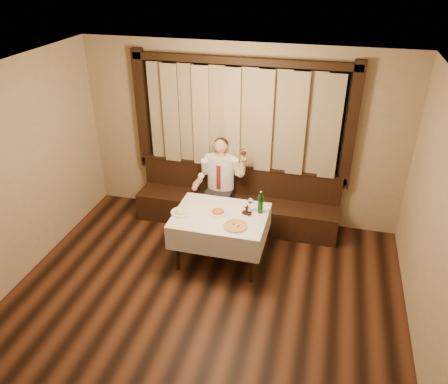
% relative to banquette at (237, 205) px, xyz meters
% --- Properties ---
extents(room, '(5.01, 6.01, 2.81)m').
position_rel_banquette_xyz_m(room, '(-0.00, -1.75, 1.19)').
color(room, black).
rests_on(room, ground).
extents(banquette, '(3.20, 0.61, 0.94)m').
position_rel_banquette_xyz_m(banquette, '(0.00, 0.00, 0.00)').
color(banquette, black).
rests_on(banquette, ground).
extents(dining_table, '(1.27, 0.97, 0.76)m').
position_rel_banquette_xyz_m(dining_table, '(0.00, -1.02, 0.34)').
color(dining_table, black).
rests_on(dining_table, ground).
extents(pizza, '(0.33, 0.33, 0.03)m').
position_rel_banquette_xyz_m(pizza, '(0.27, -1.27, 0.46)').
color(pizza, white).
rests_on(pizza, dining_table).
extents(pasta_red, '(0.27, 0.27, 0.09)m').
position_rel_banquette_xyz_m(pasta_red, '(-0.04, -0.99, 0.48)').
color(pasta_red, white).
rests_on(pasta_red, dining_table).
extents(pasta_cream, '(0.29, 0.29, 0.10)m').
position_rel_banquette_xyz_m(pasta_cream, '(-0.53, -1.11, 0.49)').
color(pasta_cream, white).
rests_on(pasta_cream, dining_table).
extents(green_bottle, '(0.07, 0.07, 0.33)m').
position_rel_banquette_xyz_m(green_bottle, '(0.51, -0.84, 0.59)').
color(green_bottle, '#115114').
rests_on(green_bottle, dining_table).
extents(table_wine_glass, '(0.08, 0.08, 0.20)m').
position_rel_banquette_xyz_m(table_wine_glass, '(0.38, -0.83, 0.59)').
color(table_wine_glass, white).
rests_on(table_wine_glass, dining_table).
extents(cruet_caddy, '(0.13, 0.09, 0.13)m').
position_rel_banquette_xyz_m(cruet_caddy, '(0.35, -0.93, 0.49)').
color(cruet_caddy, black).
rests_on(cruet_caddy, dining_table).
extents(seated_man, '(0.80, 0.59, 1.44)m').
position_rel_banquette_xyz_m(seated_man, '(-0.25, -0.09, 0.52)').
color(seated_man, black).
rests_on(seated_man, ground).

